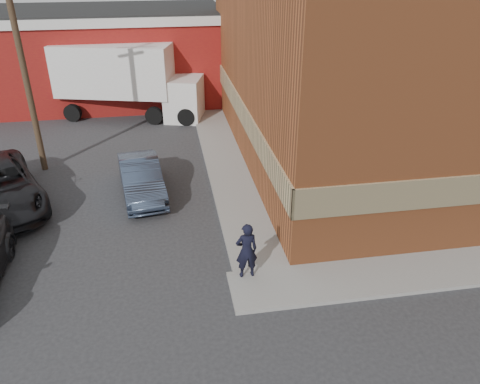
{
  "coord_description": "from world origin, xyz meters",
  "views": [
    {
      "loc": [
        -1.99,
        -11.37,
        8.89
      ],
      "look_at": [
        0.28,
        2.13,
        1.7
      ],
      "focal_mm": 35.0,
      "sensor_mm": 36.0,
      "label": 1
    }
  ],
  "objects_px": {
    "warehouse": "(96,55)",
    "sedan": "(141,178)",
    "man": "(247,250)",
    "brick_building": "(393,51)",
    "utility_pole": "(22,63)",
    "box_truck": "(129,76)"
  },
  "relations": [
    {
      "from": "brick_building",
      "to": "warehouse",
      "type": "height_order",
      "value": "brick_building"
    },
    {
      "from": "brick_building",
      "to": "box_truck",
      "type": "relative_size",
      "value": 2.07
    },
    {
      "from": "sedan",
      "to": "box_truck",
      "type": "relative_size",
      "value": 0.5
    },
    {
      "from": "brick_building",
      "to": "warehouse",
      "type": "bearing_deg",
      "value": 142.8
    },
    {
      "from": "brick_building",
      "to": "man",
      "type": "xyz_separation_m",
      "value": [
        -8.42,
        -9.25,
        -3.66
      ]
    },
    {
      "from": "box_truck",
      "to": "man",
      "type": "bearing_deg",
      "value": -60.91
    },
    {
      "from": "man",
      "to": "box_truck",
      "type": "height_order",
      "value": "box_truck"
    },
    {
      "from": "warehouse",
      "to": "sedan",
      "type": "bearing_deg",
      "value": -78.46
    },
    {
      "from": "warehouse",
      "to": "sedan",
      "type": "distance_m",
      "value": 14.67
    },
    {
      "from": "man",
      "to": "sedan",
      "type": "distance_m",
      "value": 6.81
    },
    {
      "from": "brick_building",
      "to": "utility_pole",
      "type": "xyz_separation_m",
      "value": [
        -16.0,
        0.0,
        0.06
      ]
    },
    {
      "from": "brick_building",
      "to": "utility_pole",
      "type": "distance_m",
      "value": 16.0
    },
    {
      "from": "man",
      "to": "box_truck",
      "type": "bearing_deg",
      "value": -80.61
    },
    {
      "from": "sedan",
      "to": "man",
      "type": "bearing_deg",
      "value": -70.03
    },
    {
      "from": "man",
      "to": "utility_pole",
      "type": "bearing_deg",
      "value": -54.85
    },
    {
      "from": "man",
      "to": "sedan",
      "type": "bearing_deg",
      "value": -66.4
    },
    {
      "from": "sedan",
      "to": "box_truck",
      "type": "distance_m",
      "value": 10.17
    },
    {
      "from": "brick_building",
      "to": "utility_pole",
      "type": "height_order",
      "value": "brick_building"
    },
    {
      "from": "utility_pole",
      "to": "man",
      "type": "distance_m",
      "value": 12.52
    },
    {
      "from": "warehouse",
      "to": "utility_pole",
      "type": "relative_size",
      "value": 1.81
    },
    {
      "from": "warehouse",
      "to": "box_truck",
      "type": "height_order",
      "value": "warehouse"
    },
    {
      "from": "brick_building",
      "to": "man",
      "type": "height_order",
      "value": "brick_building"
    }
  ]
}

